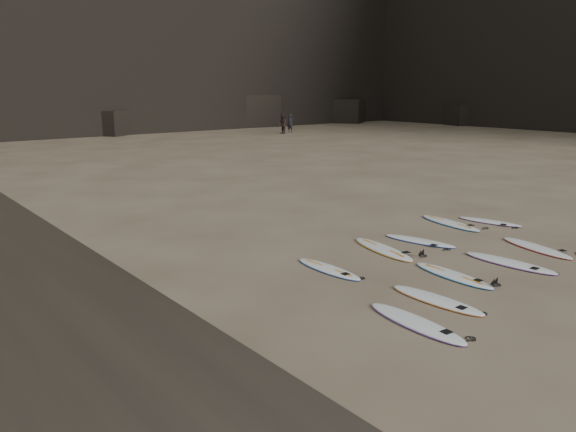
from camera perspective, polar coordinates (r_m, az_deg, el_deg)
name	(u,v)px	position (r m, az deg, el deg)	size (l,w,h in m)	color
ground	(480,273)	(15.17, 18.92, -5.48)	(240.00, 240.00, 0.00)	#897559
surfboard_0	(416,322)	(11.68, 12.87, -10.50)	(0.59, 2.48, 0.09)	white
surfboard_1	(437,300)	(12.95, 14.86, -8.21)	(0.57, 2.36, 0.08)	white
surfboard_2	(453,275)	(14.66, 16.41, -5.77)	(0.58, 2.40, 0.09)	white
surfboard_3	(510,262)	(16.14, 21.59, -4.42)	(0.62, 2.57, 0.09)	white
surfboard_4	(536,248)	(17.90, 23.92, -2.95)	(0.59, 2.47, 0.09)	white
surfboard_5	(328,269)	(14.58, 4.13, -5.36)	(0.54, 2.24, 0.08)	white
surfboard_6	(383,249)	(16.46, 9.62, -3.31)	(0.63, 2.63, 0.09)	white
surfboard_7	(420,241)	(17.55, 13.22, -2.46)	(0.56, 2.31, 0.08)	white
surfboard_8	(450,223)	(20.05, 16.13, -0.67)	(0.63, 2.63, 0.09)	white
surfboard_9	(490,221)	(20.71, 19.80, -0.52)	(0.53, 2.20, 0.08)	white
person_a	(290,123)	(56.90, 0.23, 9.40)	(0.66, 0.44, 1.82)	black
person_b	(282,124)	(55.10, -0.57, 9.31)	(0.91, 0.71, 1.88)	black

